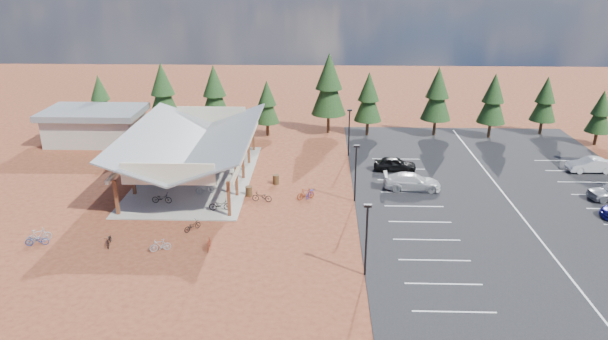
# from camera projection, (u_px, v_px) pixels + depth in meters

# --- Properties ---
(ground) EXTENTS (140.00, 140.00, 0.00)m
(ground) POSITION_uv_depth(u_px,v_px,m) (296.00, 210.00, 45.46)
(ground) COLOR #5E2818
(ground) RESTS_ON ground
(asphalt_lot) EXTENTS (27.00, 44.00, 0.04)m
(asphalt_lot) POSITION_uv_depth(u_px,v_px,m) (507.00, 198.00, 47.72)
(asphalt_lot) COLOR black
(asphalt_lot) RESTS_ON ground
(concrete_pad) EXTENTS (10.60, 18.60, 0.10)m
(concrete_pad) POSITION_uv_depth(u_px,v_px,m) (196.00, 178.00, 52.27)
(concrete_pad) COLOR gray
(concrete_pad) RESTS_ON ground
(bike_pavilion) EXTENTS (11.65, 19.40, 4.97)m
(bike_pavilion) POSITION_uv_depth(u_px,v_px,m) (193.00, 140.00, 50.93)
(bike_pavilion) COLOR #582B19
(bike_pavilion) RESTS_ON concrete_pad
(outbuilding) EXTENTS (11.00, 7.00, 3.90)m
(outbuilding) POSITION_uv_depth(u_px,v_px,m) (95.00, 125.00, 62.25)
(outbuilding) COLOR #ADA593
(outbuilding) RESTS_ON ground
(lamp_post_0) EXTENTS (0.50, 0.25, 5.14)m
(lamp_post_0) POSITION_uv_depth(u_px,v_px,m) (367.00, 235.00, 34.91)
(lamp_post_0) COLOR black
(lamp_post_0) RESTS_ON ground
(lamp_post_1) EXTENTS (0.50, 0.25, 5.14)m
(lamp_post_1) POSITION_uv_depth(u_px,v_px,m) (356.00, 169.00, 46.12)
(lamp_post_1) COLOR black
(lamp_post_1) RESTS_ON ground
(lamp_post_2) EXTENTS (0.50, 0.25, 5.14)m
(lamp_post_2) POSITION_uv_depth(u_px,v_px,m) (349.00, 129.00, 57.34)
(lamp_post_2) COLOR black
(lamp_post_2) RESTS_ON ground
(trash_bin_0) EXTENTS (0.60, 0.60, 0.90)m
(trash_bin_0) POSITION_uv_depth(u_px,v_px,m) (249.00, 191.00, 48.10)
(trash_bin_0) COLOR #432E18
(trash_bin_0) RESTS_ON ground
(trash_bin_1) EXTENTS (0.60, 0.60, 0.90)m
(trash_bin_1) POSITION_uv_depth(u_px,v_px,m) (276.00, 179.00, 50.74)
(trash_bin_1) COLOR #432E18
(trash_bin_1) RESTS_ON ground
(pine_0) EXTENTS (2.98, 2.98, 6.95)m
(pine_0) POSITION_uv_depth(u_px,v_px,m) (100.00, 97.00, 65.82)
(pine_0) COLOR #382314
(pine_0) RESTS_ON ground
(pine_1) EXTENTS (3.71, 3.71, 8.63)m
(pine_1) POSITION_uv_depth(u_px,v_px,m) (163.00, 91.00, 64.25)
(pine_1) COLOR #382314
(pine_1) RESTS_ON ground
(pine_2) EXTENTS (3.59, 3.59, 8.36)m
(pine_2) POSITION_uv_depth(u_px,v_px,m) (214.00, 92.00, 64.32)
(pine_2) COLOR #382314
(pine_2) RESTS_ON ground
(pine_3) EXTENTS (2.88, 2.88, 6.71)m
(pine_3) POSITION_uv_depth(u_px,v_px,m) (267.00, 102.00, 63.86)
(pine_3) COLOR #382314
(pine_3) RESTS_ON ground
(pine_4) EXTENTS (4.18, 4.18, 9.73)m
(pine_4) POSITION_uv_depth(u_px,v_px,m) (329.00, 85.00, 64.34)
(pine_4) COLOR #382314
(pine_4) RESTS_ON ground
(pine_5) EXTENTS (3.29, 3.29, 7.67)m
(pine_5) POSITION_uv_depth(u_px,v_px,m) (369.00, 97.00, 63.78)
(pine_5) COLOR #382314
(pine_5) RESTS_ON ground
(pine_6) EXTENTS (3.56, 3.56, 8.29)m
(pine_6) POSITION_uv_depth(u_px,v_px,m) (437.00, 94.00, 63.66)
(pine_6) COLOR #382314
(pine_6) RESTS_ON ground
(pine_7) EXTENTS (3.31, 3.31, 7.72)m
(pine_7) POSITION_uv_depth(u_px,v_px,m) (493.00, 99.00, 62.92)
(pine_7) COLOR #382314
(pine_7) RESTS_ON ground
(pine_8) EXTENTS (3.04, 3.04, 7.07)m
(pine_8) POSITION_uv_depth(u_px,v_px,m) (545.00, 99.00, 64.35)
(pine_8) COLOR #382314
(pine_8) RESTS_ON ground
(pine_13) EXTENTS (2.74, 2.74, 6.38)m
(pine_13) POSITION_uv_depth(u_px,v_px,m) (601.00, 112.00, 60.55)
(pine_13) COLOR #382314
(pine_13) RESTS_ON ground
(bike_0) EXTENTS (1.74, 0.67, 0.90)m
(bike_0) POSITION_uv_depth(u_px,v_px,m) (162.00, 198.00, 46.40)
(bike_0) COLOR black
(bike_0) RESTS_ON concrete_pad
(bike_1) EXTENTS (1.65, 0.61, 0.97)m
(bike_1) POSITION_uv_depth(u_px,v_px,m) (181.00, 178.00, 50.65)
(bike_1) COLOR #9B9DA5
(bike_1) RESTS_ON concrete_pad
(bike_2) EXTENTS (1.82, 0.68, 0.95)m
(bike_2) POSITION_uv_depth(u_px,v_px,m) (179.00, 164.00, 54.37)
(bike_2) COLOR navy
(bike_2) RESTS_ON concrete_pad
(bike_3) EXTENTS (1.51, 0.48, 0.90)m
(bike_3) POSITION_uv_depth(u_px,v_px,m) (174.00, 153.00, 57.67)
(bike_3) COLOR maroon
(bike_3) RESTS_ON concrete_pad
(bike_4) EXTENTS (1.88, 0.81, 0.96)m
(bike_4) POSITION_uv_depth(u_px,v_px,m) (220.00, 205.00, 45.04)
(bike_4) COLOR black
(bike_4) RESTS_ON concrete_pad
(bike_5) EXTENTS (1.72, 0.81, 1.00)m
(bike_5) POSITION_uv_depth(u_px,v_px,m) (205.00, 188.00, 48.32)
(bike_5) COLOR gray
(bike_5) RESTS_ON concrete_pad
(bike_6) EXTENTS (1.83, 0.99, 0.91)m
(bike_6) POSITION_uv_depth(u_px,v_px,m) (237.00, 165.00, 54.14)
(bike_6) COLOR navy
(bike_6) RESTS_ON concrete_pad
(bike_7) EXTENTS (1.55, 0.88, 0.90)m
(bike_7) POSITION_uv_depth(u_px,v_px,m) (242.00, 148.00, 59.28)
(bike_7) COLOR maroon
(bike_7) RESTS_ON concrete_pad
(bike_8) EXTENTS (0.86, 1.63, 0.81)m
(bike_8) POSITION_uv_depth(u_px,v_px,m) (109.00, 240.00, 39.62)
(bike_8) COLOR black
(bike_8) RESTS_ON ground
(bike_9) EXTENTS (1.77, 1.45, 1.08)m
(bike_9) POSITION_uv_depth(u_px,v_px,m) (39.00, 236.00, 40.01)
(bike_9) COLOR #909498
(bike_9) RESTS_ON ground
(bike_10) EXTENTS (1.75, 0.90, 0.88)m
(bike_10) POSITION_uv_depth(u_px,v_px,m) (37.00, 240.00, 39.57)
(bike_10) COLOR navy
(bike_10) RESTS_ON ground
(bike_11) EXTENTS (0.52, 1.50, 0.88)m
(bike_11) POSITION_uv_depth(u_px,v_px,m) (209.00, 244.00, 39.08)
(bike_11) COLOR maroon
(bike_11) RESTS_ON ground
(bike_12) EXTENTS (1.39, 1.53, 0.81)m
(bike_12) POSITION_uv_depth(u_px,v_px,m) (192.00, 226.00, 41.84)
(bike_12) COLOR black
(bike_12) RESTS_ON ground
(bike_13) EXTENTS (1.59, 0.92, 0.92)m
(bike_13) POSITION_uv_depth(u_px,v_px,m) (160.00, 245.00, 38.81)
(bike_13) COLOR #9A9CA2
(bike_13) RESTS_ON ground
(bike_14) EXTENTS (1.07, 1.64, 0.82)m
(bike_14) POSITION_uv_depth(u_px,v_px,m) (310.00, 193.00, 47.85)
(bike_14) COLOR #26259C
(bike_14) RESTS_ON ground
(bike_15) EXTENTS (1.74, 1.22, 1.03)m
(bike_15) POSITION_uv_depth(u_px,v_px,m) (306.00, 194.00, 47.39)
(bike_15) COLOR maroon
(bike_15) RESTS_ON ground
(bike_16) EXTENTS (1.82, 0.85, 0.92)m
(bike_16) POSITION_uv_depth(u_px,v_px,m) (262.00, 197.00, 46.92)
(bike_16) COLOR black
(bike_16) RESTS_ON ground
(car_3) EXTENTS (5.25, 2.29, 1.50)m
(car_3) POSITION_uv_depth(u_px,v_px,m) (412.00, 181.00, 49.35)
(car_3) COLOR silver
(car_3) RESTS_ON asphalt_lot
(car_4) EXTENTS (4.22, 1.85, 1.41)m
(car_4) POSITION_uv_depth(u_px,v_px,m) (395.00, 164.00, 53.83)
(car_4) COLOR black
(car_4) RESTS_ON asphalt_lot
(car_9) EXTENTS (4.40, 1.62, 1.44)m
(car_9) POSITION_uv_depth(u_px,v_px,m) (590.00, 165.00, 53.50)
(car_9) COLOR silver
(car_9) RESTS_ON asphalt_lot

